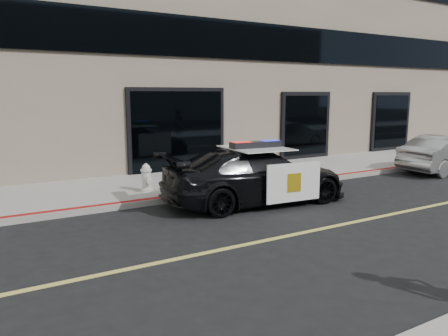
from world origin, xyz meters
TOP-DOWN VIEW (x-y plane):
  - ground at (0.00, 0.00)m, footprint 120.00×120.00m
  - sidewalk_n at (0.00, 5.25)m, footprint 60.00×3.50m
  - building_n at (0.00, 10.50)m, footprint 60.00×7.00m
  - police_car at (-0.99, 2.44)m, footprint 2.69×5.01m
  - fire_hydrant at (-3.07, 4.41)m, footprint 0.33×0.46m

SIDE VIEW (x-z plane):
  - ground at x=0.00m, z-range 0.00..0.00m
  - sidewalk_n at x=0.00m, z-range 0.00..0.15m
  - fire_hydrant at x=-3.07m, z-range 0.13..0.86m
  - police_car at x=-0.99m, z-range -0.08..1.46m
  - building_n at x=0.00m, z-range 0.00..12.00m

